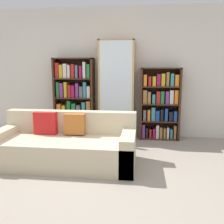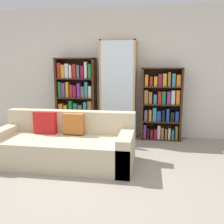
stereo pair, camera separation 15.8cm
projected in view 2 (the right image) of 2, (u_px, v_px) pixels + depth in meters
name	position (u px, v px, depth m)	size (l,w,h in m)	color
ground_plane	(84.00, 180.00, 3.29)	(16.00, 16.00, 0.00)	gray
wall_back	(112.00, 73.00, 5.33)	(6.71, 0.06, 2.70)	silver
couch	(64.00, 145.00, 3.87)	(2.14, 0.93, 0.77)	beige
bookshelf_left	(76.00, 98.00, 5.34)	(0.84, 0.32, 1.66)	#3D2314
display_cabinet	(118.00, 90.00, 5.15)	(0.72, 0.36, 2.01)	tan
bookshelf_right	(161.00, 105.00, 5.08)	(0.80, 0.32, 1.46)	#3D2314
wine_bottle	(132.00, 140.00, 4.58)	(0.08, 0.08, 0.37)	#192333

